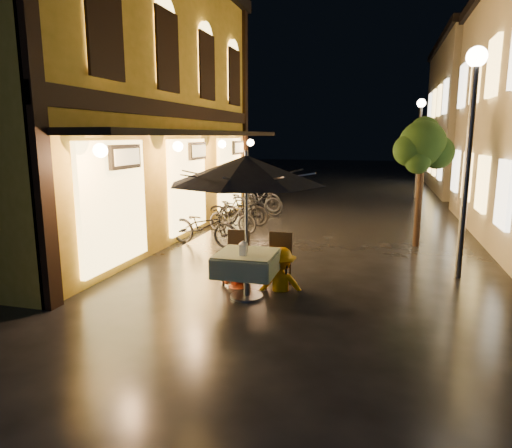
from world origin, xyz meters
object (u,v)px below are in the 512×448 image
(person_orange, at_px, (237,247))
(streetlamp_near, at_px, (471,123))
(table_lantern, at_px, (243,247))
(person_yellow, at_px, (281,249))
(bicycle_0, at_px, (204,226))
(patio_umbrella, at_px, (246,170))
(cafe_table, at_px, (247,264))

(person_orange, bearing_deg, streetlamp_near, -156.51)
(streetlamp_near, xyz_separation_m, table_lantern, (-3.62, -2.28, -2.00))
(person_yellow, bearing_deg, bicycle_0, -60.84)
(streetlamp_near, distance_m, bicycle_0, 6.29)
(person_orange, xyz_separation_m, person_yellow, (0.81, -0.02, 0.03))
(person_orange, relative_size, person_yellow, 0.95)
(patio_umbrella, relative_size, person_yellow, 1.72)
(cafe_table, xyz_separation_m, bicycle_0, (-2.07, 3.27, -0.09))
(patio_umbrella, height_order, table_lantern, patio_umbrella)
(table_lantern, xyz_separation_m, bicycle_0, (-2.07, 3.46, -0.42))
(bicycle_0, bearing_deg, patio_umbrella, -136.05)
(streetlamp_near, xyz_separation_m, person_orange, (-3.97, -1.52, -2.21))
(person_yellow, height_order, bicycle_0, person_yellow)
(streetlamp_near, relative_size, cafe_table, 4.27)
(person_yellow, bearing_deg, person_orange, -15.47)
(table_lantern, bearing_deg, bicycle_0, 120.95)
(person_orange, height_order, bicycle_0, person_orange)
(table_lantern, xyz_separation_m, person_yellow, (0.46, 0.74, -0.18))
(cafe_table, relative_size, person_orange, 0.70)
(cafe_table, relative_size, person_yellow, 0.67)
(person_orange, bearing_deg, bicycle_0, -54.91)
(streetlamp_near, bearing_deg, person_orange, -159.02)
(person_yellow, relative_size, bicycle_0, 0.79)
(cafe_table, bearing_deg, streetlamp_near, 30.12)
(streetlamp_near, xyz_separation_m, cafe_table, (-3.62, -2.10, -2.33))
(patio_umbrella, distance_m, person_yellow, 1.58)
(person_yellow, distance_m, bicycle_0, 3.73)
(streetlamp_near, distance_m, person_yellow, 4.13)
(cafe_table, height_order, person_orange, person_orange)
(table_lantern, distance_m, person_yellow, 0.89)
(bicycle_0, bearing_deg, person_yellow, -125.41)
(cafe_table, bearing_deg, bicycle_0, 122.36)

